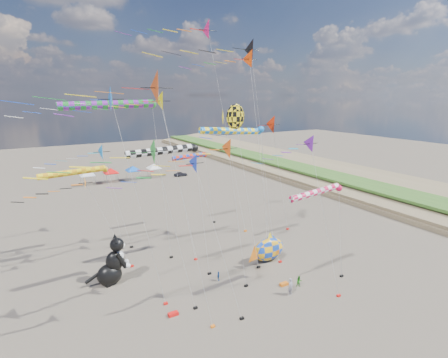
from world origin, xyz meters
TOP-DOWN VIEW (x-y plane):
  - ground at (0.00, 0.00)m, footprint 260.00×260.00m
  - delta_kite_0 at (-3.28, 8.05)m, footprint 10.97×2.02m
  - delta_kite_1 at (3.87, 2.03)m, footprint 8.82×1.69m
  - delta_kite_2 at (-13.21, 18.10)m, footprint 10.25×1.52m
  - delta_kite_3 at (-4.64, 16.04)m, footprint 11.99×2.20m
  - delta_kite_4 at (-10.12, 4.02)m, footprint 14.65×2.58m
  - delta_kite_5 at (-10.70, 23.31)m, footprint 10.06×2.07m
  - delta_kite_6 at (5.15, 16.14)m, footprint 16.09×2.52m
  - delta_kite_7 at (-9.87, 7.15)m, footprint 12.25×2.27m
  - delta_kite_8 at (-10.33, 9.17)m, footprint 9.29×2.19m
  - delta_kite_9 at (3.69, 20.60)m, footprint 15.34×2.76m
  - delta_kite_10 at (10.36, 18.13)m, footprint 13.63×2.66m
  - delta_kite_11 at (-6.05, 3.71)m, footprint 8.79×1.61m
  - delta_kite_12 at (4.92, 13.35)m, footprint 10.27×2.21m
  - windsock_0 at (-8.82, 18.00)m, footprint 10.95×0.90m
  - windsock_1 at (3.51, 14.39)m, footprint 9.68×0.77m
  - windsock_2 at (3.41, 26.03)m, footprint 6.66×0.67m
  - windsock_3 at (-12.12, 24.60)m, footprint 9.12×0.75m
  - windsock_4 at (6.90, 4.57)m, footprint 8.01×0.66m
  - windsock_5 at (-5.49, 12.17)m, footprint 8.48×0.76m
  - angelfish_kite at (2.36, 12.68)m, footprint 3.74×3.02m
  - cat_inflatable at (-10.57, 15.70)m, footprint 4.03×2.27m
  - fish_inflatable at (6.48, 11.52)m, footprint 5.63×2.47m
  - person_adult at (4.11, 4.64)m, footprint 0.74×0.61m
  - child_green at (5.81, 5.30)m, footprint 0.69×0.60m
  - child_blue at (-0.75, 10.53)m, footprint 0.49×0.65m
  - kite_bag_0 at (10.89, 16.73)m, footprint 0.90×0.44m
  - kite_bag_1 at (-7.20, 7.21)m, footprint 0.90×0.44m
  - kite_bag_2 at (4.65, 6.29)m, footprint 0.90×0.44m
  - tent_row at (1.50, 60.00)m, footprint 19.20×4.20m
  - parked_car at (14.95, 58.00)m, footprint 3.29×1.38m

SIDE VIEW (x-z plane):
  - ground at x=0.00m, z-range 0.00..0.00m
  - kite_bag_0 at x=10.89m, z-range 0.00..0.30m
  - kite_bag_1 at x=-7.20m, z-range 0.00..0.30m
  - kite_bag_2 at x=4.65m, z-range 0.00..0.30m
  - child_blue at x=-0.75m, z-range 0.00..1.03m
  - parked_car at x=14.95m, z-range 0.00..1.11m
  - child_green at x=5.81m, z-range 0.00..1.22m
  - person_adult at x=4.11m, z-range 0.00..1.74m
  - fish_inflatable at x=6.48m, z-range -0.32..3.32m
  - cat_inflatable at x=-10.57m, z-range 0.00..5.23m
  - tent_row at x=1.50m, z-range 1.25..5.05m
  - delta_kite_2 at x=-13.21m, z-range 4.29..15.33m
  - windsock_4 at x=6.90m, z-range 4.84..15.33m
  - windsock_3 at x=-12.12m, z-range 4.94..15.67m
  - windsock_2 at x=3.41m, z-range 5.09..16.13m
  - delta_kite_5 at x=-10.70m, z-range 5.64..19.60m
  - delta_kite_11 at x=-6.05m, z-range 6.26..21.25m
  - windsock_5 at x=-5.49m, z-range 6.78..21.24m
  - delta_kite_0 at x=-3.28m, z-range 6.49..22.20m
  - delta_kite_7 at x=-9.87m, z-range 6.65..22.85m
  - delta_kite_1 at x=3.87m, z-range 6.78..22.85m
  - windsock_1 at x=3.51m, z-range 7.39..23.07m
  - delta_kite_10 at x=10.36m, z-range 6.85..23.73m
  - angelfish_kite at x=2.36m, z-range 7.68..25.95m
  - windsock_0 at x=-8.82m, z-range 8.82..27.48m
  - delta_kite_3 at x=-4.64m, z-range 8.42..28.18m
  - delta_kite_8 at x=-10.33m, z-range 8.62..28.65m
  - delta_kite_4 at x=-10.12m, z-range 8.93..29.95m
  - delta_kite_12 at x=4.92m, z-range 10.65..34.81m
  - delta_kite_6 at x=5.15m, z-range 11.19..36.75m
  - delta_kite_9 at x=3.69m, z-range 12.56..40.96m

